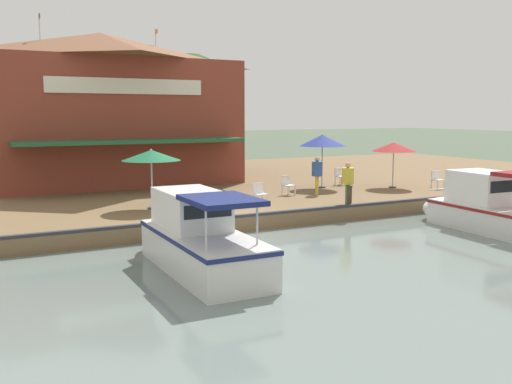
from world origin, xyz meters
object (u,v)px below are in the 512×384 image
at_px(patio_umbrella_mid_patio_left, 151,155).
at_px(cafe_chair_facing_river, 259,193).
at_px(waterfront_restaurant, 103,106).
at_px(tree_upstream_bank, 190,92).
at_px(cafe_chair_far_corner_seat, 455,181).
at_px(cafe_chair_back_row_seat, 288,184).
at_px(patio_umbrella_far_corner, 394,147).
at_px(patio_umbrella_by_entrance, 322,140).
at_px(cafe_chair_beside_entrance, 340,175).
at_px(motorboat_far_downstream, 487,209).
at_px(cafe_chair_under_first_umbrella, 437,179).
at_px(person_mid_patio, 348,178).
at_px(person_at_quay_edge, 317,171).
at_px(mooring_post, 350,196).
at_px(motorboat_distant_upstream, 195,238).

relative_size(patio_umbrella_mid_patio_left, cafe_chair_facing_river, 2.64).
distance_m(waterfront_restaurant, patio_umbrella_mid_patio_left, 10.73).
bearing_deg(tree_upstream_bank, patio_umbrella_mid_patio_left, -26.91).
distance_m(waterfront_restaurant, cafe_chair_far_corner_seat, 18.21).
bearing_deg(cafe_chair_back_row_seat, patio_umbrella_far_corner, 88.34).
relative_size(cafe_chair_back_row_seat, cafe_chair_far_corner_seat, 1.00).
xyz_separation_m(patio_umbrella_by_entrance, cafe_chair_beside_entrance, (-0.50, 1.41, -1.79)).
height_order(cafe_chair_far_corner_seat, motorboat_far_downstream, motorboat_far_downstream).
bearing_deg(cafe_chair_far_corner_seat, cafe_chair_under_first_umbrella, 179.10).
height_order(cafe_chair_back_row_seat, cafe_chair_beside_entrance, same).
distance_m(patio_umbrella_by_entrance, tree_upstream_bank, 11.37).
xyz_separation_m(person_mid_patio, tree_upstream_bank, (-15.49, -0.50, 3.81)).
relative_size(person_at_quay_edge, tree_upstream_bank, 0.23).
distance_m(patio_umbrella_mid_patio_left, cafe_chair_back_row_seat, 6.57).
bearing_deg(patio_umbrella_by_entrance, motorboat_far_downstream, 6.44).
xyz_separation_m(cafe_chair_facing_river, cafe_chair_under_first_umbrella, (-0.33, 9.67, 0.00)).
height_order(patio_umbrella_far_corner, cafe_chair_under_first_umbrella, patio_umbrella_far_corner).
bearing_deg(motorboat_far_downstream, patio_umbrella_by_entrance, -173.56).
bearing_deg(cafe_chair_facing_river, cafe_chair_far_corner_seat, 85.36).
distance_m(cafe_chair_far_corner_seat, tree_upstream_bank, 16.92).
distance_m(mooring_post, tree_upstream_bank, 16.40).
distance_m(patio_umbrella_by_entrance, cafe_chair_far_corner_seat, 6.31).
bearing_deg(person_at_quay_edge, motorboat_far_downstream, 18.90).
height_order(waterfront_restaurant, patio_umbrella_by_entrance, waterfront_restaurant).
relative_size(patio_umbrella_far_corner, person_at_quay_edge, 1.33).
distance_m(patio_umbrella_far_corner, motorboat_distant_upstream, 14.93).
height_order(patio_umbrella_mid_patio_left, cafe_chair_far_corner_seat, patio_umbrella_mid_patio_left).
height_order(patio_umbrella_far_corner, cafe_chair_far_corner_seat, patio_umbrella_far_corner).
xyz_separation_m(cafe_chair_back_row_seat, cafe_chair_under_first_umbrella, (1.50, 7.31, 0.00)).
relative_size(patio_umbrella_by_entrance, person_mid_patio, 1.55).
xyz_separation_m(patio_umbrella_by_entrance, cafe_chair_facing_river, (3.16, -5.07, -1.79)).
relative_size(cafe_chair_under_first_umbrella, motorboat_far_downstream, 0.14).
distance_m(cafe_chair_under_first_umbrella, motorboat_far_downstream, 7.00).
distance_m(waterfront_restaurant, patio_umbrella_far_corner, 15.26).
bearing_deg(mooring_post, waterfront_restaurant, -155.02).
bearing_deg(motorboat_far_downstream, motorboat_distant_upstream, -91.01).
bearing_deg(patio_umbrella_mid_patio_left, patio_umbrella_far_corner, 92.94).
xyz_separation_m(patio_umbrella_far_corner, mooring_post, (3.49, -5.19, -1.55)).
xyz_separation_m(waterfront_restaurant, cafe_chair_facing_river, (11.56, 3.29, -3.44)).
distance_m(patio_umbrella_far_corner, cafe_chair_beside_entrance, 2.99).
relative_size(cafe_chair_beside_entrance, person_mid_patio, 0.51).
bearing_deg(tree_upstream_bank, person_at_quay_edge, 4.84).
height_order(cafe_chair_under_first_umbrella, motorboat_far_downstream, motorboat_far_downstream).
height_order(cafe_chair_under_first_umbrella, tree_upstream_bank, tree_upstream_bank).
relative_size(cafe_chair_back_row_seat, motorboat_far_downstream, 0.14).
relative_size(patio_umbrella_by_entrance, mooring_post, 3.32).
bearing_deg(waterfront_restaurant, mooring_post, 24.98).
bearing_deg(patio_umbrella_far_corner, mooring_post, -56.11).
bearing_deg(cafe_chair_under_first_umbrella, person_at_quay_edge, -100.36).
distance_m(patio_umbrella_mid_patio_left, cafe_chair_facing_river, 4.39).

